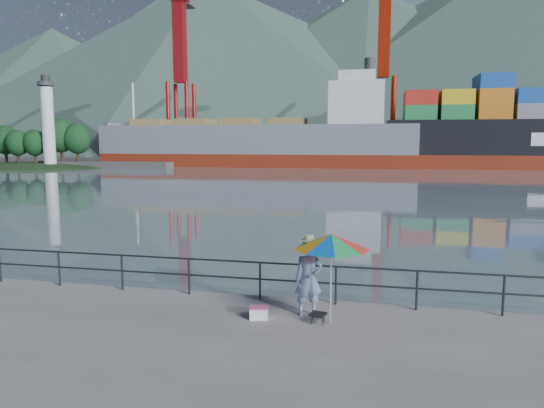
{
  "coord_description": "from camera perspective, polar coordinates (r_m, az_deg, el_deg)",
  "views": [
    {
      "loc": [
        3.89,
        -10.43,
        4.17
      ],
      "look_at": [
        0.42,
        6.0,
        2.0
      ],
      "focal_mm": 32.0,
      "sensor_mm": 36.0,
      "label": 1
    }
  ],
  "objects": [
    {
      "name": "cooler_bag",
      "position": [
        11.77,
        -1.59,
        -12.74
      ],
      "size": [
        0.49,
        0.39,
        0.25
      ],
      "primitive_type": "cube",
      "rotation": [
        0.0,
        0.0,
        0.25
      ],
      "color": "white",
      "rests_on": "ground"
    },
    {
      "name": "guardrail",
      "position": [
        13.25,
        -5.68,
        -8.66
      ],
      "size": [
        22.0,
        0.06,
        1.03
      ],
      "color": "#2D3033",
      "rests_on": "ground"
    },
    {
      "name": "lighthouse_islet",
      "position": [
        93.4,
        -27.22,
        4.15
      ],
      "size": [
        48.0,
        26.4,
        19.2
      ],
      "color": "#263F1E",
      "rests_on": "ground"
    },
    {
      "name": "bulk_carrier",
      "position": [
        86.88,
        -0.73,
        7.29
      ],
      "size": [
        55.78,
        9.65,
        14.5
      ],
      "color": "maroon",
      "rests_on": "ground"
    },
    {
      "name": "beach_umbrella",
      "position": [
        11.03,
        7.01,
        -4.4
      ],
      "size": [
        2.01,
        2.01,
        2.11
      ],
      "color": "white",
      "rests_on": "ground"
    },
    {
      "name": "harbor_water",
      "position": [
        140.54,
        10.4,
        5.54
      ],
      "size": [
        500.0,
        280.0,
        0.0
      ],
      "primitive_type": "cube",
      "color": "slate",
      "rests_on": "ground"
    },
    {
      "name": "fisherman",
      "position": [
        11.76,
        4.32,
        -8.76
      ],
      "size": [
        0.75,
        0.59,
        1.82
      ],
      "primitive_type": "imported",
      "rotation": [
        0.0,
        0.0,
        0.25
      ],
      "color": "navy",
      "rests_on": "ground"
    },
    {
      "name": "container_stacks",
      "position": [
        108.56,
        28.63,
        6.07
      ],
      "size": [
        58.0,
        5.4,
        7.8
      ],
      "color": "#267F3F",
      "rests_on": "ground"
    },
    {
      "name": "mountains",
      "position": [
        223.17,
        21.58,
        14.94
      ],
      "size": [
        600.0,
        332.8,
        80.0
      ],
      "color": "#385147",
      "rests_on": "ground"
    },
    {
      "name": "fishing_rod",
      "position": [
        13.21,
        4.67,
        -11.07
      ],
      "size": [
        0.45,
        1.5,
        1.1
      ],
      "primitive_type": "cylinder",
      "rotation": [
        0.96,
        0.0,
        0.28
      ],
      "color": "black",
      "rests_on": "ground"
    },
    {
      "name": "far_dock",
      "position": [
        103.69,
        15.36,
        4.8
      ],
      "size": [
        200.0,
        40.0,
        0.4
      ],
      "primitive_type": "cube",
      "color": "#514F4C",
      "rests_on": "ground"
    },
    {
      "name": "folding_stool",
      "position": [
        11.55,
        5.41,
        -13.19
      ],
      "size": [
        0.42,
        0.42,
        0.23
      ],
      "color": "black",
      "rests_on": "ground"
    },
    {
      "name": "ground",
      "position": [
        9.09,
        -16.34,
        -22.04
      ],
      "size": [
        24.0,
        11.0,
        0.5
      ],
      "primitive_type": "cube",
      "color": "slate",
      "rests_on": "ground"
    },
    {
      "name": "port_cranes",
      "position": [
        98.95,
        28.58,
        13.35
      ],
      "size": [
        116.0,
        28.0,
        38.4
      ],
      "color": "red",
      "rests_on": "ground"
    }
  ]
}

